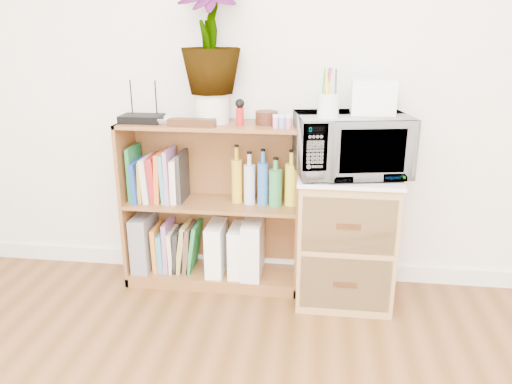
# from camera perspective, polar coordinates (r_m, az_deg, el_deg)

# --- Properties ---
(skirting_board) EXTENTS (4.00, 0.02, 0.10)m
(skirting_board) POSITION_cam_1_polar(r_m,az_deg,el_deg) (3.10, 2.20, -8.42)
(skirting_board) COLOR white
(skirting_board) RESTS_ON ground
(bookshelf) EXTENTS (1.00, 0.30, 0.95)m
(bookshelf) POSITION_cam_1_polar(r_m,az_deg,el_deg) (2.85, -4.99, -1.60)
(bookshelf) COLOR brown
(bookshelf) RESTS_ON ground
(wicker_unit) EXTENTS (0.50, 0.45, 0.70)m
(wicker_unit) POSITION_cam_1_polar(r_m,az_deg,el_deg) (2.77, 10.15, -5.23)
(wicker_unit) COLOR #9E7542
(wicker_unit) RESTS_ON ground
(microwave) EXTENTS (0.62, 0.48, 0.31)m
(microwave) POSITION_cam_1_polar(r_m,az_deg,el_deg) (2.60, 10.81, 5.34)
(microwave) COLOR white
(microwave) RESTS_ON wicker_unit
(pen_cup) EXTENTS (0.10, 0.10, 0.11)m
(pen_cup) POSITION_cam_1_polar(r_m,az_deg,el_deg) (2.46, 8.25, 9.75)
(pen_cup) COLOR silver
(pen_cup) RESTS_ON microwave
(small_appliance) EXTENTS (0.21, 0.18, 0.17)m
(small_appliance) POSITION_cam_1_polar(r_m,az_deg,el_deg) (2.61, 13.22, 10.57)
(small_appliance) COLOR white
(small_appliance) RESTS_ON microwave
(router) EXTENTS (0.22, 0.15, 0.04)m
(router) POSITION_cam_1_polar(r_m,az_deg,el_deg) (2.81, -12.92, 8.18)
(router) COLOR black
(router) RESTS_ON bookshelf
(white_bowl) EXTENTS (0.13, 0.13, 0.03)m
(white_bowl) POSITION_cam_1_polar(r_m,az_deg,el_deg) (2.76, -10.53, 8.07)
(white_bowl) COLOR silver
(white_bowl) RESTS_ON bookshelf
(plant_pot) EXTENTS (0.19, 0.19, 0.16)m
(plant_pot) POSITION_cam_1_polar(r_m,az_deg,el_deg) (2.73, -5.06, 9.53)
(plant_pot) COLOR silver
(plant_pot) RESTS_ON bookshelf
(potted_plant) EXTENTS (0.33, 0.33, 0.58)m
(potted_plant) POSITION_cam_1_polar(r_m,az_deg,el_deg) (2.70, -5.28, 17.31)
(potted_plant) COLOR #316B2A
(potted_plant) RESTS_ON plant_pot
(trinket_box) EXTENTS (0.25, 0.06, 0.04)m
(trinket_box) POSITION_cam_1_polar(r_m,az_deg,el_deg) (2.64, -7.32, 7.87)
(trinket_box) COLOR #331B0D
(trinket_box) RESTS_ON bookshelf
(kokeshi_doll) EXTENTS (0.04, 0.04, 0.09)m
(kokeshi_doll) POSITION_cam_1_polar(r_m,az_deg,el_deg) (2.65, -1.84, 8.61)
(kokeshi_doll) COLOR #B51616
(kokeshi_doll) RESTS_ON bookshelf
(wooden_bowl) EXTENTS (0.12, 0.12, 0.07)m
(wooden_bowl) POSITION_cam_1_polar(r_m,az_deg,el_deg) (2.68, 1.22, 8.48)
(wooden_bowl) COLOR #381C0F
(wooden_bowl) RESTS_ON bookshelf
(paint_jars) EXTENTS (0.10, 0.04, 0.05)m
(paint_jars) POSITION_cam_1_polar(r_m,az_deg,el_deg) (2.57, 2.99, 7.86)
(paint_jars) COLOR #D77787
(paint_jars) RESTS_ON bookshelf
(file_box) EXTENTS (0.10, 0.26, 0.33)m
(file_box) POSITION_cam_1_polar(r_m,az_deg,el_deg) (3.05, -12.59, -5.45)
(file_box) COLOR gray
(file_box) RESTS_ON bookshelf
(magazine_holder_left) EXTENTS (0.10, 0.24, 0.30)m
(magazine_holder_left) POSITION_cam_1_polar(r_m,az_deg,el_deg) (2.93, -4.53, -6.37)
(magazine_holder_left) COLOR white
(magazine_holder_left) RESTS_ON bookshelf
(magazine_holder_mid) EXTENTS (0.09, 0.23, 0.29)m
(magazine_holder_mid) POSITION_cam_1_polar(r_m,az_deg,el_deg) (2.91, -2.04, -6.63)
(magazine_holder_mid) COLOR white
(magazine_holder_mid) RESTS_ON bookshelf
(magazine_holder_right) EXTENTS (0.11, 0.27, 0.33)m
(magazine_holder_right) POSITION_cam_1_polar(r_m,az_deg,el_deg) (2.89, -0.35, -6.33)
(magazine_holder_right) COLOR white
(magazine_holder_right) RESTS_ON bookshelf
(cookbooks) EXTENTS (0.30, 0.20, 0.31)m
(cookbooks) POSITION_cam_1_polar(r_m,az_deg,el_deg) (2.88, -11.09, 1.66)
(cookbooks) COLOR #1D6D38
(cookbooks) RESTS_ON bookshelf
(liquor_bottles) EXTENTS (0.37, 0.07, 0.32)m
(liquor_bottles) POSITION_cam_1_polar(r_m,az_deg,el_deg) (2.75, 1.02, 1.49)
(liquor_bottles) COLOR gold
(liquor_bottles) RESTS_ON bookshelf
(lower_books) EXTENTS (0.27, 0.19, 0.30)m
(lower_books) POSITION_cam_1_polar(r_m,az_deg,el_deg) (3.01, -9.06, -6.24)
(lower_books) COLOR orange
(lower_books) RESTS_ON bookshelf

